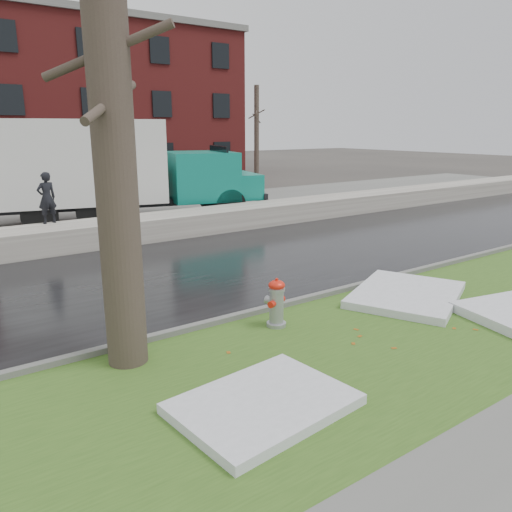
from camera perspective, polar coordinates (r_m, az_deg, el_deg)
ground at (r=9.25m, az=5.21°, el=-8.22°), size 120.00×120.00×0.00m
verge at (r=8.42m, az=10.82°, el=-10.67°), size 60.00×4.50×0.04m
road at (r=12.80m, az=-7.93°, el=-1.75°), size 60.00×7.00×0.03m
parking_lot at (r=20.55m, az=-18.99°, el=3.75°), size 60.00×9.00×0.03m
curb at (r=9.95m, az=1.47°, el=-6.06°), size 60.00×0.15×0.14m
snowbank at (r=16.47m, az=-14.76°, el=2.84°), size 60.00×1.60×0.75m
brick_building at (r=37.27m, az=-24.42°, el=15.45°), size 26.00×12.00×10.00m
bg_tree_right at (r=37.33m, az=0.07°, el=14.12°), size 1.40×1.62×6.50m
fire_hydrant at (r=9.05m, az=2.33°, el=-5.13°), size 0.45×0.43×0.91m
tree at (r=7.38m, az=-16.24°, el=15.98°), size 1.50×1.63×7.52m
box_truck at (r=19.82m, az=-16.01°, el=9.52°), size 11.66×4.87×3.86m
worker at (r=16.27m, az=-22.80°, el=6.15°), size 0.62×0.47×1.54m
snow_patch_near at (r=11.10m, az=16.82°, el=-4.23°), size 3.21×2.92×0.16m
snow_patch_far at (r=6.70m, az=0.87°, el=-16.54°), size 2.34×1.80×0.14m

